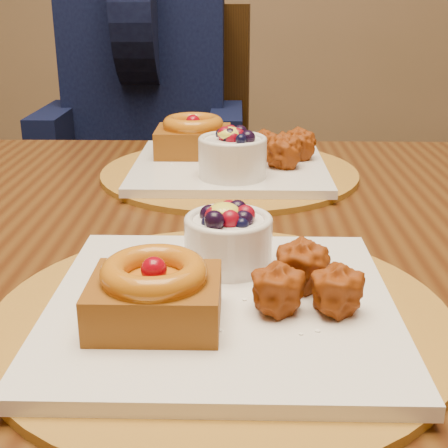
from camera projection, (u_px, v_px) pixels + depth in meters
The scene contains 5 objects.
dining_table at pixel (227, 287), 0.75m from camera, with size 1.60×0.90×0.76m.
place_setting_near at pixel (219, 295), 0.51m from camera, with size 0.38×0.38×0.08m.
place_setting_far at pixel (227, 159), 0.92m from camera, with size 0.38×0.38×0.09m.
chair_far at pixel (150, 187), 1.59m from camera, with size 0.52×0.52×0.99m.
diner at pixel (146, 69), 1.54m from camera, with size 0.48×0.47×0.78m.
Camera 1 is at (0.09, -0.71, 1.01)m, focal length 50.00 mm.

